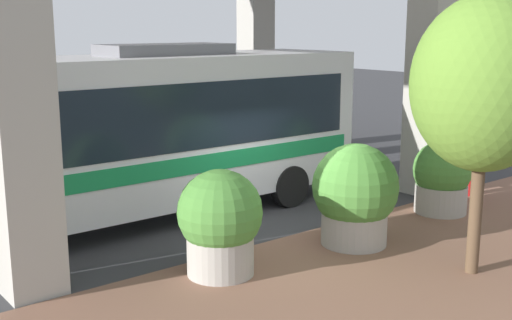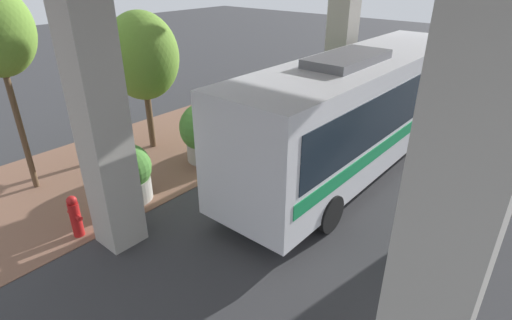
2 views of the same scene
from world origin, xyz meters
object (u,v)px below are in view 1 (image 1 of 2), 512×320
(bus, at_px, (121,129))
(planter_middle, at_px, (442,178))
(street_tree_far, at_px, (485,85))
(fire_hydrant, at_px, (470,174))
(planter_front, at_px, (355,195))
(planter_back, at_px, (220,222))

(bus, distance_m, planter_middle, 7.28)
(planter_middle, xyz_separation_m, street_tree_far, (-2.58, 2.67, 2.46))
(fire_hydrant, height_order, planter_middle, planter_middle)
(bus, relative_size, planter_middle, 6.76)
(planter_middle, bearing_deg, bus, 57.74)
(planter_front, bearing_deg, fire_hydrant, -81.73)
(street_tree_far, bearing_deg, planter_back, 52.45)
(fire_hydrant, height_order, planter_front, planter_front)
(planter_middle, bearing_deg, planter_back, 89.08)
(bus, distance_m, street_tree_far, 7.35)
(fire_hydrant, distance_m, street_tree_far, 6.09)
(planter_front, height_order, planter_middle, planter_front)
(fire_hydrant, height_order, street_tree_far, street_tree_far)
(bus, height_order, planter_back, bus)
(planter_middle, height_order, street_tree_far, street_tree_far)
(fire_hydrant, bearing_deg, planter_front, 98.27)
(planter_back, bearing_deg, planter_front, -96.91)
(planter_back, bearing_deg, street_tree_far, -127.55)
(planter_middle, bearing_deg, street_tree_far, 133.99)
(bus, distance_m, planter_back, 3.90)
(planter_back, xyz_separation_m, street_tree_far, (-2.68, -3.48, 2.34))
(planter_back, relative_size, street_tree_far, 0.39)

